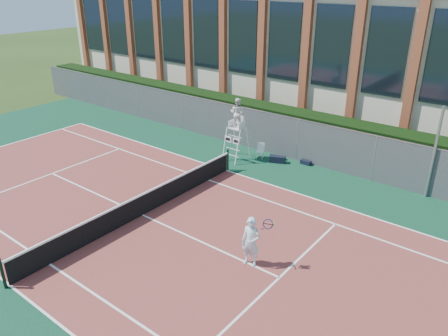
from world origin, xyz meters
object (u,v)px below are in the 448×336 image
Objects in this scene: umpire_chair at (237,115)px; tennis_player at (251,242)px; steel_pole at (434,153)px; plastic_chair at (261,149)px.

umpire_chair is 1.86× the size of tennis_player.
steel_pole is 1.24× the size of umpire_chair.
plastic_chair is 9.28m from tennis_player.
plastic_chair is (-8.07, -0.80, -1.55)m from steel_pole.
plastic_chair is at bearing -174.31° from steel_pole.
plastic_chair is 0.46× the size of tennis_player.
steel_pole reaches higher than tennis_player.
tennis_player is (5.78, -7.03, -1.49)m from umpire_chair.
plastic_chair is at bearing 121.69° from tennis_player.
tennis_player reaches higher than plastic_chair.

